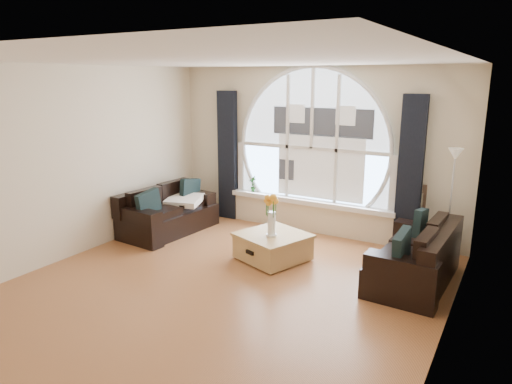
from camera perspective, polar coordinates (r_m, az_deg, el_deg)
name	(u,v)px	position (r m, az deg, el deg)	size (l,w,h in m)	color
ground	(219,291)	(5.76, -4.62, -12.09)	(5.00, 5.50, 0.01)	brown
ceiling	(214,60)	(5.18, -5.22, 15.85)	(5.00, 5.50, 0.01)	silver
wall_back	(313,151)	(7.68, 7.00, 5.04)	(5.00, 0.01, 2.70)	beige
wall_left	(71,163)	(7.03, -21.86, 3.32)	(0.01, 5.50, 2.70)	beige
wall_right	(450,214)	(4.41, 22.76, -2.57)	(0.01, 5.50, 2.70)	beige
attic_slope	(424,98)	(4.30, 20.01, 10.84)	(0.92, 5.50, 0.72)	silver
arched_window	(313,134)	(7.62, 6.97, 7.05)	(2.60, 0.06, 2.15)	silver
window_sill	(309,202)	(7.76, 6.52, -1.19)	(2.90, 0.22, 0.08)	white
window_frame	(312,135)	(7.59, 6.88, 7.03)	(2.76, 0.08, 2.15)	white
neighbor_house	(321,143)	(7.56, 7.94, 6.02)	(1.70, 0.02, 1.50)	silver
curtain_left	(228,156)	(8.37, -3.51, 4.45)	(0.35, 0.12, 2.30)	black
curtain_right	(410,174)	(7.13, 18.44, 2.11)	(0.35, 0.12, 2.30)	black
sofa_left	(169,209)	(7.85, -10.69, -2.02)	(0.82, 1.63, 0.73)	black
sofa_right	(414,252)	(6.16, 18.91, -7.00)	(0.82, 1.64, 0.73)	black
coffee_chest	(273,245)	(6.60, 2.09, -6.58)	(0.86, 0.86, 0.42)	tan
throw_blanket	(184,200)	(7.95, -8.80, -0.99)	(0.55, 0.55, 0.10)	silver
vase_flowers	(272,209)	(6.35, 1.93, -2.10)	(0.24, 0.24, 0.70)	white
floor_lamp	(450,206)	(6.94, 22.78, -1.56)	(0.24, 0.24, 1.60)	#B2B2B2
guitar	(423,219)	(7.14, 19.90, -3.14)	(0.36, 0.24, 1.06)	#945B2D
potted_plant	(253,184)	(8.20, -0.41, 1.01)	(0.15, 0.10, 0.28)	#1E6023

